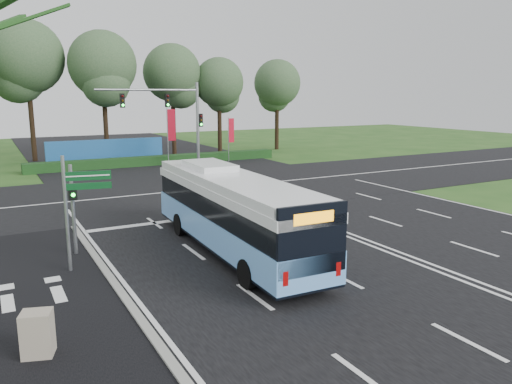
# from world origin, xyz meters

# --- Properties ---
(ground) EXTENTS (120.00, 120.00, 0.00)m
(ground) POSITION_xyz_m (0.00, 0.00, 0.00)
(ground) COLOR #234B19
(ground) RESTS_ON ground
(road_main) EXTENTS (20.00, 120.00, 0.04)m
(road_main) POSITION_xyz_m (0.00, 0.00, 0.02)
(road_main) COLOR black
(road_main) RESTS_ON ground
(road_cross) EXTENTS (120.00, 14.00, 0.05)m
(road_cross) POSITION_xyz_m (0.00, 12.00, 0.03)
(road_cross) COLOR black
(road_cross) RESTS_ON ground
(bike_path) EXTENTS (5.00, 18.00, 0.06)m
(bike_path) POSITION_xyz_m (-12.50, -3.00, 0.03)
(bike_path) COLOR black
(bike_path) RESTS_ON ground
(kerb_strip) EXTENTS (0.25, 18.00, 0.12)m
(kerb_strip) POSITION_xyz_m (-10.10, -3.00, 0.06)
(kerb_strip) COLOR gray
(kerb_strip) RESTS_ON ground
(city_bus) EXTENTS (2.78, 11.43, 3.26)m
(city_bus) POSITION_xyz_m (-5.24, -0.72, 1.64)
(city_bus) COLOR #6CB0FC
(city_bus) RESTS_ON ground
(pedestrian_signal) EXTENTS (0.29, 0.42, 3.51)m
(pedestrian_signal) POSITION_xyz_m (-10.65, 1.87, 1.92)
(pedestrian_signal) COLOR gray
(pedestrian_signal) RESTS_ON ground
(street_sign) EXTENTS (1.57, 0.37, 4.07)m
(street_sign) POSITION_xyz_m (-10.80, -0.02, 2.56)
(street_sign) COLOR gray
(street_sign) RESTS_ON ground
(utility_cabinet) EXTENTS (0.82, 0.75, 1.13)m
(utility_cabinet) POSITION_xyz_m (-12.69, -5.62, 0.57)
(utility_cabinet) COLOR #A49784
(utility_cabinet) RESTS_ON ground
(banner_flag_mid) EXTENTS (0.73, 0.12, 4.95)m
(banner_flag_mid) POSITION_xyz_m (0.59, 23.13, 3.21)
(banner_flag_mid) COLOR gray
(banner_flag_mid) RESTS_ON ground
(banner_flag_right) EXTENTS (0.60, 0.09, 4.04)m
(banner_flag_right) POSITION_xyz_m (6.26, 23.19, 2.65)
(banner_flag_right) COLOR gray
(banner_flag_right) RESTS_ON ground
(traffic_light_gantry) EXTENTS (8.41, 0.28, 7.00)m
(traffic_light_gantry) POSITION_xyz_m (0.21, 20.50, 4.66)
(traffic_light_gantry) COLOR gray
(traffic_light_gantry) RESTS_ON ground
(hedge) EXTENTS (22.00, 1.20, 0.80)m
(hedge) POSITION_xyz_m (0.00, 24.50, 0.40)
(hedge) COLOR #163212
(hedge) RESTS_ON ground
(blue_hoarding) EXTENTS (10.00, 0.30, 2.20)m
(blue_hoarding) POSITION_xyz_m (-4.00, 27.00, 1.10)
(blue_hoarding) COLOR #1B5596
(blue_hoarding) RESTS_ON ground
(eucalyptus_row) EXTENTS (42.30, 8.60, 12.59)m
(eucalyptus_row) POSITION_xyz_m (-4.63, 30.92, 8.33)
(eucalyptus_row) COLOR black
(eucalyptus_row) RESTS_ON ground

